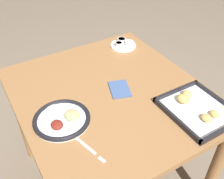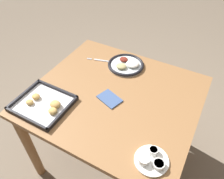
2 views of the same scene
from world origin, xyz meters
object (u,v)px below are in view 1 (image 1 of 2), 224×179
(dinner_plate, at_px, (61,119))
(fork, at_px, (84,145))
(baking_tray, at_px, (197,108))
(saucer_plate, at_px, (123,44))
(napkin, at_px, (120,89))

(dinner_plate, xyz_separation_m, fork, (0.17, 0.02, -0.01))
(baking_tray, bearing_deg, fork, -98.62)
(saucer_plate, xyz_separation_m, napkin, (0.35, -0.25, -0.01))
(dinner_plate, relative_size, fork, 1.18)
(fork, relative_size, saucer_plate, 1.33)
(saucer_plate, bearing_deg, fork, -43.72)
(baking_tray, relative_size, napkin, 1.93)
(baking_tray, bearing_deg, saucer_plate, 177.44)
(napkin, bearing_deg, baking_tray, 36.03)
(fork, xyz_separation_m, napkin, (-0.22, 0.30, 0.00))
(dinner_plate, bearing_deg, napkin, 99.17)
(dinner_plate, distance_m, napkin, 0.33)
(dinner_plate, distance_m, fork, 0.17)
(baking_tray, xyz_separation_m, napkin, (-0.30, -0.22, -0.01))
(baking_tray, bearing_deg, dinner_plate, -114.42)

